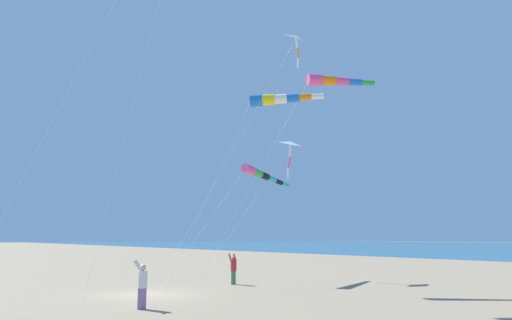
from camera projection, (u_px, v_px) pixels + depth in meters
ground_plane at (147, 294)px, 23.03m from camera, size 600.00×600.00×0.00m
person_adult_flyer at (142, 282)px, 18.36m from camera, size 0.64×0.59×1.80m
person_child_green_jacket at (233, 267)px, 28.06m from camera, size 0.63×0.58×1.75m
kite_windsock_white_trailing at (261, 175)px, 31.79m from camera, size 11.17×3.91×7.18m
kite_delta_checkered_midright at (296, 38)px, 28.52m from camera, size 8.02×2.66×14.45m
kite_windsock_purple_drifting at (332, 81)px, 32.04m from camera, size 12.32×2.19×13.10m
kite_delta_yellow_midlevel at (290, 144)px, 33.67m from camera, size 10.91×5.85×9.33m
kite_windsock_striped_overhead at (276, 99)px, 28.57m from camera, size 8.73×3.05×10.89m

